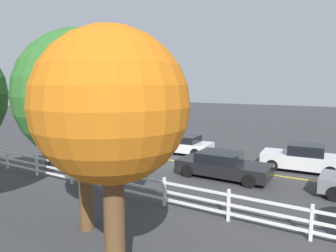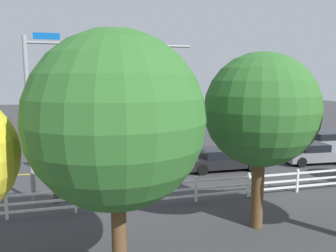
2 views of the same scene
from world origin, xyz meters
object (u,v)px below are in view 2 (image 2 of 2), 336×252
object	(u,v)px
car_0	(141,150)
tree_1	(116,121)
car_4	(246,145)
car_2	(221,159)
pedestrian	(55,183)
car_1	(313,153)
car_3	(321,141)
tree_4	(261,110)

from	to	relation	value
car_0	tree_1	size ratio (longest dim) A/B	0.65
car_4	tree_1	bearing A→B (deg)	48.17
car_4	car_2	bearing A→B (deg)	42.32
car_0	pedestrian	size ratio (longest dim) A/B	2.56
car_4	tree_1	distance (m)	16.98
car_0	car_2	distance (m)	5.83
car_4	pedestrian	xyz separation A→B (m)	(12.74, 6.70, 0.22)
car_1	car_2	size ratio (longest dim) A/B	0.90
car_0	car_3	size ratio (longest dim) A/B	1.02
car_3	car_4	size ratio (longest dim) A/B	1.00
car_4	car_3	bearing A→B (deg)	178.43
car_3	tree_4	distance (m)	16.70
car_1	car_4	distance (m)	4.59
car_3	pedestrian	bearing A→B (deg)	18.26
car_4	tree_4	distance (m)	12.69
car_0	car_4	bearing A→B (deg)	174.05
car_3	tree_4	world-z (taller)	tree_4
car_1	pedestrian	xyz separation A→B (m)	(15.86, 3.33, 0.28)
car_2	car_3	distance (m)	10.65
car_0	car_1	world-z (taller)	car_1
car_1	car_3	distance (m)	4.98
pedestrian	tree_4	world-z (taller)	tree_4
car_0	tree_1	xyz separation A→B (m)	(2.70, 13.29, 3.73)
car_0	car_2	size ratio (longest dim) A/B	0.92
car_2	pedestrian	world-z (taller)	pedestrian
car_0	car_2	xyz separation A→B (m)	(-4.39, 3.83, 0.00)
car_1	car_3	size ratio (longest dim) A/B	1.00
car_1	tree_4	world-z (taller)	tree_4
car_0	pedestrian	xyz separation A→B (m)	(4.96, 7.15, 0.30)
car_0	car_3	bearing A→B (deg)	176.05
pedestrian	tree_1	world-z (taller)	tree_1
tree_4	car_3	bearing A→B (deg)	-137.10
car_2	car_1	bearing A→B (deg)	0.71
car_4	tree_4	bearing A→B (deg)	61.78
tree_1	tree_4	bearing A→B (deg)	-160.19
car_2	pedestrian	size ratio (longest dim) A/B	2.78
car_1	tree_4	bearing A→B (deg)	-134.76
pedestrian	car_2	bearing A→B (deg)	33.99
car_3	pedestrian	xyz separation A→B (m)	(19.41, 6.83, 0.28)
tree_1	tree_4	xyz separation A→B (m)	(-5.23, -1.88, -0.01)
pedestrian	tree_1	distance (m)	7.39
car_2	car_3	bearing A→B (deg)	19.83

